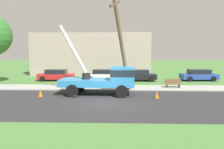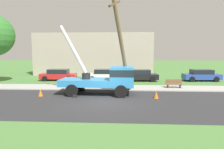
{
  "view_description": "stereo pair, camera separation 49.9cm",
  "coord_description": "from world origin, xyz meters",
  "px_view_note": "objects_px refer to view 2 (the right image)",
  "views": [
    {
      "loc": [
        0.96,
        -14.97,
        3.65
      ],
      "look_at": [
        0.36,
        3.61,
        1.62
      ],
      "focal_mm": 34.17,
      "sensor_mm": 36.0,
      "label": 1
    },
    {
      "loc": [
        1.45,
        -14.95,
        3.65
      ],
      "look_at": [
        0.36,
        3.61,
        1.62
      ],
      "focal_mm": 34.17,
      "sensor_mm": 36.0,
      "label": 2
    }
  ],
  "objects_px": {
    "leaning_utility_pole": "(121,43)",
    "traffic_cone_curbside": "(118,89)",
    "parked_sedan_white": "(105,75)",
    "parked_sedan_black": "(140,75)",
    "traffic_cone_ahead": "(156,95)",
    "traffic_cone_behind": "(41,93)",
    "parked_sedan_red": "(58,75)",
    "utility_truck": "(107,78)",
    "park_bench": "(174,84)",
    "parked_sedan_blue": "(201,75)"
  },
  "relations": [
    {
      "from": "parked_sedan_red",
      "to": "park_bench",
      "type": "bearing_deg",
      "value": -21.89
    },
    {
      "from": "leaning_utility_pole",
      "to": "park_bench",
      "type": "relative_size",
      "value": 5.26
    },
    {
      "from": "traffic_cone_behind",
      "to": "parked_sedan_white",
      "type": "xyz_separation_m",
      "value": [
        4.34,
        9.74,
        0.43
      ]
    },
    {
      "from": "leaning_utility_pole",
      "to": "parked_sedan_white",
      "type": "height_order",
      "value": "leaning_utility_pole"
    },
    {
      "from": "leaning_utility_pole",
      "to": "parked_sedan_white",
      "type": "bearing_deg",
      "value": 104.7
    },
    {
      "from": "traffic_cone_ahead",
      "to": "parked_sedan_white",
      "type": "height_order",
      "value": "parked_sedan_white"
    },
    {
      "from": "traffic_cone_ahead",
      "to": "traffic_cone_curbside",
      "type": "xyz_separation_m",
      "value": [
        -3.07,
        2.59,
        0.0
      ]
    },
    {
      "from": "utility_truck",
      "to": "traffic_cone_ahead",
      "type": "distance_m",
      "value": 4.32
    },
    {
      "from": "parked_sedan_red",
      "to": "parked_sedan_black",
      "type": "relative_size",
      "value": 0.99
    },
    {
      "from": "park_bench",
      "to": "parked_sedan_blue",
      "type": "bearing_deg",
      "value": 51.23
    },
    {
      "from": "traffic_cone_curbside",
      "to": "leaning_utility_pole",
      "type": "bearing_deg",
      "value": -72.33
    },
    {
      "from": "utility_truck",
      "to": "parked_sedan_red",
      "type": "relative_size",
      "value": 1.51
    },
    {
      "from": "traffic_cone_curbside",
      "to": "parked_sedan_red",
      "type": "bearing_deg",
      "value": 136.97
    },
    {
      "from": "parked_sedan_white",
      "to": "parked_sedan_black",
      "type": "height_order",
      "value": "same"
    },
    {
      "from": "traffic_cone_ahead",
      "to": "parked_sedan_blue",
      "type": "relative_size",
      "value": 0.12
    },
    {
      "from": "traffic_cone_curbside",
      "to": "parked_sedan_blue",
      "type": "height_order",
      "value": "parked_sedan_blue"
    },
    {
      "from": "traffic_cone_ahead",
      "to": "traffic_cone_curbside",
      "type": "relative_size",
      "value": 1.0
    },
    {
      "from": "leaning_utility_pole",
      "to": "parked_sedan_white",
      "type": "relative_size",
      "value": 1.89
    },
    {
      "from": "parked_sedan_black",
      "to": "parked_sedan_white",
      "type": "bearing_deg",
      "value": 176.76
    },
    {
      "from": "utility_truck",
      "to": "traffic_cone_behind",
      "type": "xyz_separation_m",
      "value": [
        -5.37,
        -1.05,
        -1.13
      ]
    },
    {
      "from": "leaning_utility_pole",
      "to": "traffic_cone_curbside",
      "type": "bearing_deg",
      "value": 107.67
    },
    {
      "from": "traffic_cone_curbside",
      "to": "park_bench",
      "type": "xyz_separation_m",
      "value": [
        5.44,
        1.92,
        0.18
      ]
    },
    {
      "from": "traffic_cone_ahead",
      "to": "parked_sedan_white",
      "type": "relative_size",
      "value": 0.13
    },
    {
      "from": "traffic_cone_behind",
      "to": "park_bench",
      "type": "distance_m",
      "value": 12.42
    },
    {
      "from": "parked_sedan_black",
      "to": "traffic_cone_behind",
      "type": "bearing_deg",
      "value": -132.55
    },
    {
      "from": "utility_truck",
      "to": "leaning_utility_pole",
      "type": "bearing_deg",
      "value": 10.3
    },
    {
      "from": "parked_sedan_white",
      "to": "parked_sedan_black",
      "type": "xyz_separation_m",
      "value": [
        4.37,
        -0.25,
        0.0
      ]
    },
    {
      "from": "traffic_cone_curbside",
      "to": "parked_sedan_blue",
      "type": "bearing_deg",
      "value": 37.4
    },
    {
      "from": "traffic_cone_curbside",
      "to": "parked_sedan_black",
      "type": "xyz_separation_m",
      "value": [
        2.47,
        7.2,
        0.43
      ]
    },
    {
      "from": "traffic_cone_behind",
      "to": "traffic_cone_curbside",
      "type": "xyz_separation_m",
      "value": [
        6.24,
        2.29,
        0.0
      ]
    },
    {
      "from": "parked_sedan_white",
      "to": "parked_sedan_blue",
      "type": "height_order",
      "value": "same"
    },
    {
      "from": "leaning_utility_pole",
      "to": "parked_sedan_red",
      "type": "relative_size",
      "value": 1.89
    },
    {
      "from": "leaning_utility_pole",
      "to": "traffic_cone_curbside",
      "type": "height_order",
      "value": "leaning_utility_pole"
    },
    {
      "from": "traffic_cone_ahead",
      "to": "traffic_cone_behind",
      "type": "xyz_separation_m",
      "value": [
        -9.31,
        0.3,
        0.0
      ]
    },
    {
      "from": "traffic_cone_curbside",
      "to": "parked_sedan_white",
      "type": "bearing_deg",
      "value": 104.28
    },
    {
      "from": "leaning_utility_pole",
      "to": "traffic_cone_curbside",
      "type": "xyz_separation_m",
      "value": [
        -0.32,
        1.01,
        -4.02
      ]
    },
    {
      "from": "parked_sedan_red",
      "to": "park_bench",
      "type": "xyz_separation_m",
      "value": [
        13.17,
        -5.29,
        -0.25
      ]
    },
    {
      "from": "traffic_cone_curbside",
      "to": "parked_sedan_blue",
      "type": "xyz_separation_m",
      "value": [
        10.1,
        7.72,
        0.43
      ]
    },
    {
      "from": "traffic_cone_ahead",
      "to": "park_bench",
      "type": "xyz_separation_m",
      "value": [
        2.37,
        4.51,
        0.18
      ]
    },
    {
      "from": "parked_sedan_red",
      "to": "parked_sedan_black",
      "type": "distance_m",
      "value": 10.2
    },
    {
      "from": "parked_sedan_blue",
      "to": "parked_sedan_red",
      "type": "bearing_deg",
      "value": -178.36
    },
    {
      "from": "utility_truck",
      "to": "park_bench",
      "type": "bearing_deg",
      "value": 26.55
    },
    {
      "from": "leaning_utility_pole",
      "to": "parked_sedan_red",
      "type": "distance_m",
      "value": 12.06
    },
    {
      "from": "traffic_cone_ahead",
      "to": "traffic_cone_behind",
      "type": "height_order",
      "value": "same"
    },
    {
      "from": "parked_sedan_white",
      "to": "parked_sedan_blue",
      "type": "bearing_deg",
      "value": 1.3
    },
    {
      "from": "utility_truck",
      "to": "traffic_cone_behind",
      "type": "relative_size",
      "value": 12.06
    },
    {
      "from": "traffic_cone_behind",
      "to": "parked_sedan_red",
      "type": "xyz_separation_m",
      "value": [
        -1.49,
        9.5,
        0.43
      ]
    },
    {
      "from": "traffic_cone_ahead",
      "to": "parked_sedan_red",
      "type": "bearing_deg",
      "value": 137.77
    },
    {
      "from": "traffic_cone_behind",
      "to": "parked_sedan_black",
      "type": "bearing_deg",
      "value": 47.45
    },
    {
      "from": "traffic_cone_ahead",
      "to": "traffic_cone_behind",
      "type": "relative_size",
      "value": 1.0
    }
  ]
}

